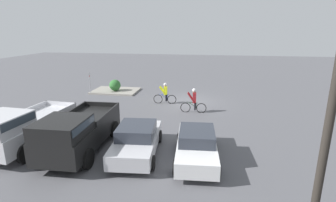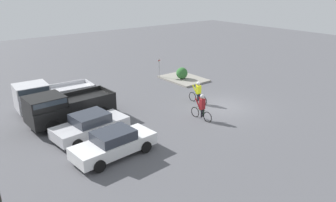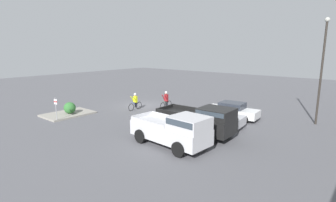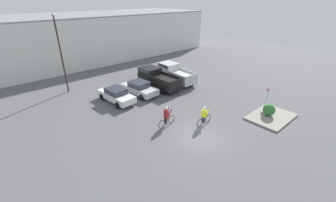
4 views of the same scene
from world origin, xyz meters
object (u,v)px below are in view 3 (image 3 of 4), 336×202
at_px(pickup_truck_0, 200,120).
at_px(cyclist_0, 135,101).
at_px(cyclist_1, 166,100).
at_px(fire_lane_sign, 56,107).
at_px(shrub, 70,108).
at_px(sedan_0, 232,110).
at_px(sedan_1, 215,116).
at_px(pickup_truck_1, 175,129).
at_px(lamppost, 322,65).

relative_size(pickup_truck_0, cyclist_0, 3.02).
bearing_deg(cyclist_1, fire_lane_sign, -21.32).
bearing_deg(shrub, sedan_0, 125.14).
distance_m(cyclist_0, shrub, 6.09).
relative_size(sedan_1, cyclist_1, 2.45).
distance_m(sedan_0, pickup_truck_1, 8.44).
distance_m(lamppost, shrub, 21.39).
distance_m(sedan_0, fire_lane_sign, 14.79).
bearing_deg(cyclist_1, lamppost, 104.48).
xyz_separation_m(pickup_truck_0, cyclist_0, (-2.54, -9.19, -0.26)).
bearing_deg(pickup_truck_1, sedan_1, -176.25).
distance_m(pickup_truck_0, fire_lane_sign, 11.92).
bearing_deg(sedan_1, lamppost, 132.39).
height_order(cyclist_0, shrub, cyclist_0).
bearing_deg(sedan_1, cyclist_0, -88.39).
bearing_deg(pickup_truck_0, fire_lane_sign, -67.07).
height_order(sedan_1, fire_lane_sign, fire_lane_sign).
bearing_deg(cyclist_1, cyclist_0, -39.02).
xyz_separation_m(cyclist_1, fire_lane_sign, (9.60, -3.75, 0.33)).
xyz_separation_m(pickup_truck_1, fire_lane_sign, (1.81, -11.00, 0.11)).
xyz_separation_m(lamppost, shrub, (11.06, -17.86, -4.06)).
relative_size(fire_lane_sign, shrub, 1.93).
bearing_deg(sedan_1, sedan_0, 179.12).
height_order(pickup_truck_0, cyclist_0, pickup_truck_0).
xyz_separation_m(pickup_truck_0, pickup_truck_1, (2.84, 0.02, 0.00)).
xyz_separation_m(sedan_1, fire_lane_sign, (7.43, -10.63, 0.50)).
bearing_deg(pickup_truck_1, sedan_0, -177.78).
height_order(pickup_truck_0, fire_lane_sign, pickup_truck_0).
bearing_deg(fire_lane_sign, cyclist_0, 166.03).
bearing_deg(lamppost, cyclist_1, -75.52).
bearing_deg(lamppost, sedan_0, -65.70).
bearing_deg(pickup_truck_0, cyclist_0, -105.44).
bearing_deg(sedan_0, pickup_truck_1, 2.22).
distance_m(sedan_0, cyclist_0, 9.39).
distance_m(cyclist_0, lamppost, 16.41).
relative_size(sedan_1, fire_lane_sign, 2.24).
height_order(sedan_1, shrub, sedan_1).
distance_m(sedan_1, pickup_truck_1, 5.65).
height_order(pickup_truck_0, shrub, pickup_truck_0).
distance_m(cyclist_1, shrub, 9.17).
xyz_separation_m(pickup_truck_1, cyclist_0, (-5.38, -9.21, -0.27)).
distance_m(sedan_1, fire_lane_sign, 12.98).
bearing_deg(fire_lane_sign, sedan_1, 124.97).
bearing_deg(shrub, cyclist_1, 147.37).
relative_size(cyclist_1, lamppost, 0.22).
bearing_deg(sedan_1, pickup_truck_1, 3.75).
distance_m(sedan_1, pickup_truck_0, 2.84).
relative_size(sedan_1, pickup_truck_1, 0.84).
bearing_deg(fire_lane_sign, shrub, -147.47).
height_order(sedan_0, cyclist_1, cyclist_1).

